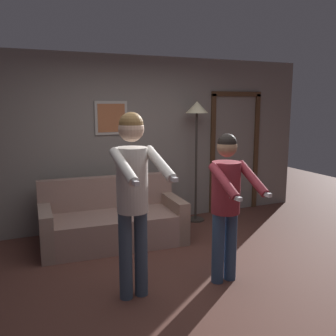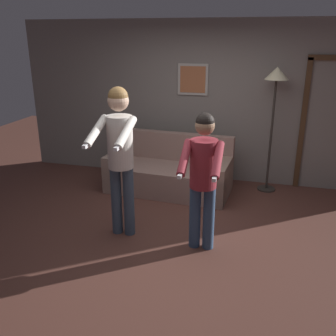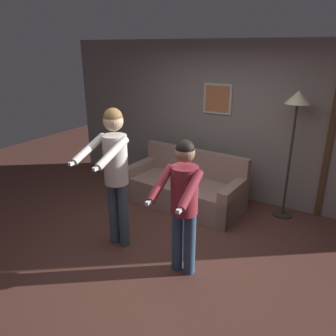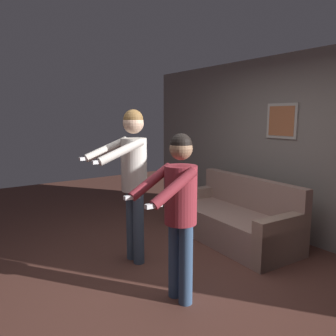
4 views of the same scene
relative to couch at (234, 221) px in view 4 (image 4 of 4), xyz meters
name	(u,v)px [view 4 (image 4 of 4)]	position (x,y,z in m)	size (l,w,h in m)	color
ground_plane	(169,280)	(0.43, -1.43, -0.28)	(12.00, 12.00, 0.00)	brown
back_wall_assembly	(298,148)	(0.45, 0.74, 1.02)	(6.40, 0.10, 2.60)	gray
couch	(234,221)	(0.00, 0.00, 0.00)	(1.95, 0.97, 0.87)	gray
person_standing_left	(133,170)	(-0.20, -1.50, 0.84)	(0.44, 0.74, 1.82)	#3F5166
person_standing_right	(179,204)	(0.79, -1.57, 0.67)	(0.44, 0.64, 1.59)	#344D6F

